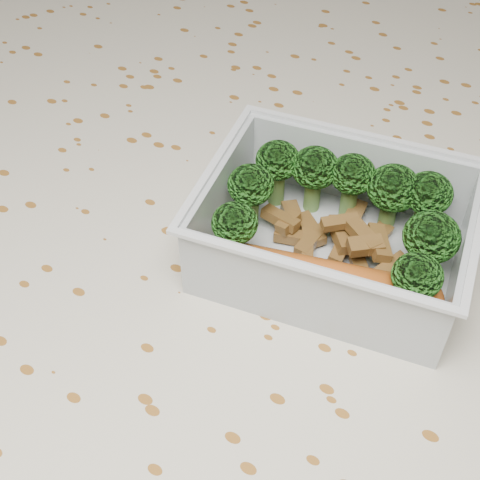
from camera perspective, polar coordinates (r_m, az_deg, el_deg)
The scene contains 6 objects.
dining_table at distance 0.54m, azimuth -0.32°, elevation -7.92°, with size 1.40×0.90×0.75m.
tablecloth at distance 0.50m, azimuth -0.34°, elevation -4.53°, with size 1.46×0.96×0.19m.
lunch_container at distance 0.46m, azimuth 7.99°, elevation 0.14°, with size 0.20×0.17×0.06m.
broccoli_florets at distance 0.46m, azimuth 9.34°, elevation 3.26°, with size 0.16×0.12×0.05m.
meat_pile at distance 0.46m, azimuth 8.40°, elevation 0.24°, with size 0.11×0.07×0.03m.
sausage at distance 0.43m, azimuth 7.18°, elevation -3.42°, with size 0.15×0.06×0.03m.
Camera 1 is at (0.16, -0.27, 1.10)m, focal length 50.00 mm.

